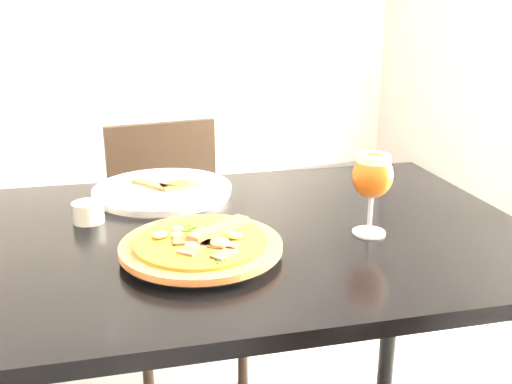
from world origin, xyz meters
name	(u,v)px	position (x,y,z in m)	size (l,w,h in m)	color
dining_table	(240,269)	(0.28, 0.28, 0.66)	(1.32, 0.99, 0.75)	black
chair_far	(174,241)	(0.31, 0.95, 0.46)	(0.38, 0.38, 0.83)	black
plate_main	(201,248)	(0.17, 0.21, 0.76)	(0.27, 0.27, 0.01)	silver
pizza	(201,244)	(0.17, 0.19, 0.77)	(0.30, 0.30, 0.03)	brown
plate_second	(163,190)	(0.19, 0.57, 0.76)	(0.33, 0.33, 0.02)	silver
crust_scraps	(170,185)	(0.21, 0.57, 0.77)	(0.15, 0.12, 0.01)	brown
loose_crust	(206,221)	(0.23, 0.34, 0.75)	(0.11, 0.02, 0.01)	brown
sauce_cup	(88,211)	(0.00, 0.45, 0.77)	(0.07, 0.07, 0.04)	beige
beer_glass	(373,176)	(0.52, 0.16, 0.87)	(0.08, 0.08, 0.17)	#B1B4BA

